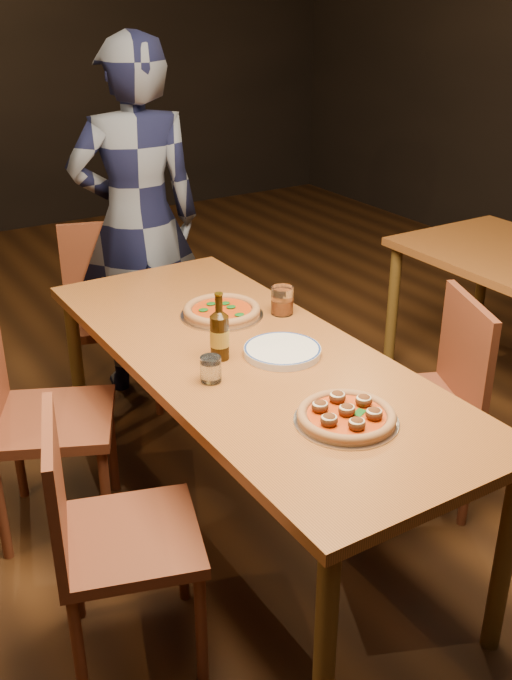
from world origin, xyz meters
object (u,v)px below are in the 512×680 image
chair_main_sw (52,418)px  pizza_meatball (346,415)px  diner (138,222)px  plate_stack (282,351)px  chair_end (112,317)px  beer_bottle (220,336)px  chair_main_nw (129,536)px  chair_main_e (411,403)px  table_main (249,370)px  amber_glass (282,300)px  water_glass (211,369)px  pizza_margherita (222,311)px

chair_main_sw → pizza_meatball: 1.18m
pizza_meatball → diner: diner is taller
plate_stack → chair_end: bearing=97.1°
plate_stack → beer_bottle: (-0.20, 0.09, 0.07)m
pizza_meatball → beer_bottle: 0.59m
chair_main_nw → chair_main_sw: (0.01, 0.74, 0.03)m
chair_main_e → diner: bearing=-140.2°
chair_main_sw → beer_bottle: 0.73m
chair_main_e → plate_stack: size_ratio=3.36×
table_main → chair_main_e: (0.61, -0.21, -0.22)m
table_main → plate_stack: bearing=-38.7°
plate_stack → amber_glass: (0.21, 0.31, 0.04)m
chair_end → beer_bottle: (-0.04, -1.17, 0.37)m
chair_main_nw → amber_glass: chair_main_nw is taller
pizza_meatball → water_glass: size_ratio=3.62×
chair_end → pizza_margherita: 0.91m
chair_main_e → diner: size_ratio=0.52×
chair_main_sw → amber_glass: 0.99m
table_main → chair_main_sw: size_ratio=2.11×
water_glass → diner: 1.47m
chair_end → beer_bottle: bearing=-74.8°
chair_main_e → pizza_margherita: size_ratio=2.81×
chair_main_sw → plate_stack: 0.90m
chair_end → diner: size_ratio=0.53×
chair_main_e → chair_end: bearing=-131.2°
chair_main_sw → chair_main_e: bearing=-91.3°
chair_main_e → pizza_margherita: bearing=-113.2°
chair_main_e → water_glass: chair_main_e is taller
chair_main_sw → pizza_margherita: bearing=-69.4°
beer_bottle → chair_end: bearing=87.8°
chair_main_e → beer_bottle: size_ratio=3.85×
pizza_meatball → diner: size_ratio=0.18×
table_main → pizza_margherita: bearing=76.3°
chair_end → pizza_margherita: bearing=-62.8°
chair_end → diner: diner is taller
chair_end → plate_stack: chair_end is taller
chair_main_nw → diner: diner is taller
table_main → pizza_margherita: pizza_margherita is taller
chair_main_e → water_glass: size_ratio=10.53×
chair_main_nw → pizza_margherita: bearing=-28.3°
chair_main_sw → pizza_margherita: size_ratio=2.88×
chair_main_e → water_glass: (-0.83, 0.09, 0.33)m
pizza_margherita → amber_glass: 0.24m
pizza_margherita → beer_bottle: 0.38m
chair_main_nw → diner: bearing=-7.6°
chair_main_nw → diner: 1.88m
plate_stack → diner: size_ratio=0.16×
water_glass → diner: size_ratio=0.05×
plate_stack → water_glass: size_ratio=3.13×
chair_main_nw → water_glass: 0.59m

